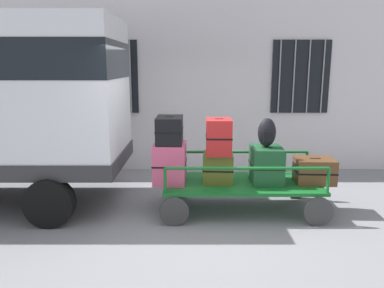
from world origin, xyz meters
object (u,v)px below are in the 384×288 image
at_px(suitcase_center_bottom, 267,165).
at_px(backpack, 268,133).
at_px(suitcase_left_bottom, 171,163).
at_px(suitcase_midright_bottom, 315,171).
at_px(suitcase_left_middle, 171,130).
at_px(luggage_cart, 242,187).
at_px(suitcase_midleft_middle, 220,137).
at_px(suitcase_midleft_bottom, 219,167).

xyz_separation_m(suitcase_center_bottom, backpack, (-0.01, -0.01, 0.50)).
height_order(suitcase_left_bottom, suitcase_midright_bottom, suitcase_left_bottom).
xyz_separation_m(suitcase_left_middle, backpack, (1.47, -0.03, -0.04)).
relative_size(luggage_cart, suitcase_midleft_middle, 4.54).
xyz_separation_m(suitcase_left_bottom, suitcase_center_bottom, (1.48, -0.01, -0.03)).
bearing_deg(suitcase_midleft_bottom, suitcase_left_middle, -178.82).
xyz_separation_m(suitcase_midleft_middle, suitcase_center_bottom, (0.74, 0.03, -0.44)).
bearing_deg(suitcase_midleft_middle, suitcase_midright_bottom, 0.65).
distance_m(luggage_cart, suitcase_left_bottom, 1.17).
relative_size(luggage_cart, suitcase_center_bottom, 4.25).
bearing_deg(backpack, suitcase_left_bottom, 179.26).
bearing_deg(backpack, suitcase_center_bottom, 45.34).
height_order(suitcase_left_middle, suitcase_midright_bottom, suitcase_left_middle).
xyz_separation_m(luggage_cart, suitcase_midleft_bottom, (-0.37, 0.03, 0.31)).
relative_size(suitcase_left_middle, suitcase_midright_bottom, 0.94).
distance_m(luggage_cart, suitcase_midleft_middle, 0.88).
bearing_deg(backpack, suitcase_left_middle, 178.88).
xyz_separation_m(luggage_cart, suitcase_midleft_middle, (-0.37, -0.04, 0.80)).
distance_m(suitcase_left_middle, suitcase_midleft_bottom, 0.95).
bearing_deg(suitcase_center_bottom, suitcase_left_bottom, 179.74).
bearing_deg(suitcase_midleft_bottom, backpack, -3.46).
xyz_separation_m(suitcase_left_bottom, suitcase_midright_bottom, (2.22, -0.02, -0.12)).
height_order(luggage_cart, suitcase_left_middle, suitcase_left_middle).
xyz_separation_m(suitcase_midleft_bottom, backpack, (0.73, -0.04, 0.55)).
bearing_deg(suitcase_midleft_middle, suitcase_midleft_bottom, 90.00).
xyz_separation_m(luggage_cart, suitcase_left_middle, (-1.11, 0.01, 0.90)).
bearing_deg(suitcase_midleft_bottom, suitcase_midright_bottom, -1.93).
xyz_separation_m(suitcase_left_bottom, backpack, (1.47, -0.02, 0.47)).
distance_m(suitcase_midleft_middle, suitcase_midright_bottom, 1.57).
xyz_separation_m(luggage_cart, backpack, (0.36, -0.02, 0.86)).
bearing_deg(suitcase_left_middle, luggage_cart, -0.66).
xyz_separation_m(suitcase_center_bottom, suitcase_midright_bottom, (0.74, -0.02, -0.09)).
relative_size(suitcase_left_bottom, suitcase_midright_bottom, 1.01).
relative_size(suitcase_left_middle, suitcase_center_bottom, 0.99).
bearing_deg(suitcase_left_bottom, suitcase_center_bottom, -0.26).
distance_m(suitcase_midleft_middle, suitcase_center_bottom, 0.86).
height_order(suitcase_midright_bottom, backpack, backpack).
distance_m(suitcase_left_middle, suitcase_midright_bottom, 2.30).
bearing_deg(suitcase_left_middle, suitcase_midright_bottom, -0.89).
bearing_deg(suitcase_left_bottom, suitcase_left_middle, 90.00).
bearing_deg(suitcase_midright_bottom, suitcase_left_bottom, 179.36).
height_order(suitcase_midleft_bottom, suitcase_midleft_middle, suitcase_midleft_middle).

